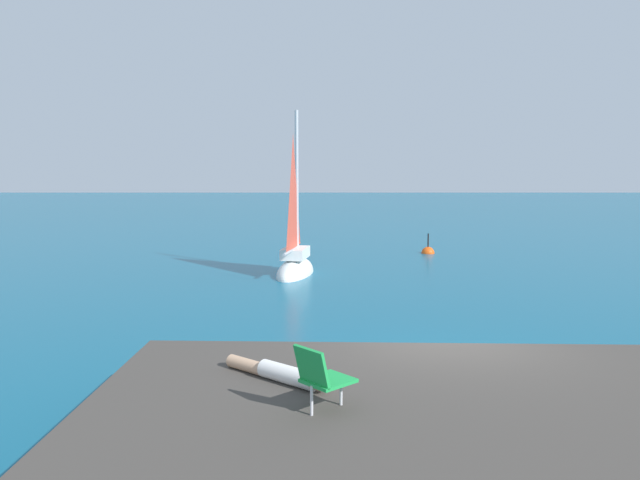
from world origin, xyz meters
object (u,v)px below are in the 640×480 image
object	(u,v)px
sailboat_near	(295,265)
person_sunbather	(280,373)
marker_buoy	(427,253)
beach_chair	(320,375)

from	to	relation	value
sailboat_near	person_sunbather	xyz separation A→B (m)	(0.33, -13.08, 0.61)
sailboat_near	marker_buoy	distance (m)	7.55
beach_chair	person_sunbather	bearing A→B (deg)	74.75
sailboat_near	beach_chair	world-z (taller)	sailboat_near
beach_chair	sailboat_near	bearing A→B (deg)	51.11
beach_chair	marker_buoy	size ratio (longest dim) A/B	0.71
sailboat_near	person_sunbather	distance (m)	13.10
marker_buoy	person_sunbather	bearing A→B (deg)	-105.63
person_sunbather	beach_chair	world-z (taller)	beach_chair
sailboat_near	beach_chair	xyz separation A→B (m)	(0.86, -14.12, 0.94)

